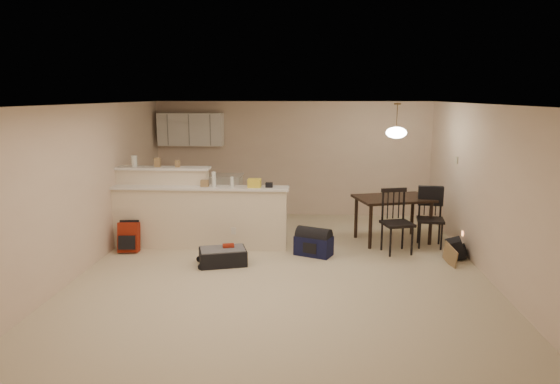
# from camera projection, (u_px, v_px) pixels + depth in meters

# --- Properties ---
(room) EXTENTS (7.00, 7.02, 2.50)m
(room) POSITION_uv_depth(u_px,v_px,m) (284.00, 188.00, 7.53)
(room) COLOR beige
(room) RESTS_ON ground
(breakfast_bar) EXTENTS (3.08, 0.58, 1.39)m
(breakfast_bar) POSITION_uv_depth(u_px,v_px,m) (187.00, 213.00, 8.72)
(breakfast_bar) COLOR beige
(breakfast_bar) RESTS_ON ground
(upper_cabinets) EXTENTS (1.40, 0.34, 0.70)m
(upper_cabinets) POSITION_uv_depth(u_px,v_px,m) (191.00, 129.00, 10.79)
(upper_cabinets) COLOR white
(upper_cabinets) RESTS_ON room
(kitchen_counter) EXTENTS (1.80, 0.60, 0.90)m
(kitchen_counter) POSITION_uv_depth(u_px,v_px,m) (201.00, 196.00, 10.93)
(kitchen_counter) COLOR white
(kitchen_counter) RESTS_ON ground
(thermostat) EXTENTS (0.02, 0.12, 0.12)m
(thermostat) POSITION_uv_depth(u_px,v_px,m) (457.00, 160.00, 8.82)
(thermostat) COLOR beige
(thermostat) RESTS_ON room
(jar) EXTENTS (0.10, 0.10, 0.20)m
(jar) POSITION_uv_depth(u_px,v_px,m) (134.00, 161.00, 8.75)
(jar) COLOR silver
(jar) RESTS_ON breakfast_bar
(cereal_box) EXTENTS (0.10, 0.07, 0.16)m
(cereal_box) POSITION_uv_depth(u_px,v_px,m) (157.00, 162.00, 8.73)
(cereal_box) COLOR #97784E
(cereal_box) RESTS_ON breakfast_bar
(small_box) EXTENTS (0.08, 0.06, 0.12)m
(small_box) POSITION_uv_depth(u_px,v_px,m) (178.00, 164.00, 8.71)
(small_box) COLOR #97784E
(small_box) RESTS_ON breakfast_bar
(bottle_a) EXTENTS (0.07, 0.07, 0.26)m
(bottle_a) POSITION_uv_depth(u_px,v_px,m) (214.00, 179.00, 8.49)
(bottle_a) COLOR silver
(bottle_a) RESTS_ON breakfast_bar
(bottle_b) EXTENTS (0.06, 0.06, 0.18)m
(bottle_b) POSITION_uv_depth(u_px,v_px,m) (232.00, 182.00, 8.48)
(bottle_b) COLOR silver
(bottle_b) RESTS_ON breakfast_bar
(bag_lump) EXTENTS (0.22, 0.18, 0.14)m
(bag_lump) POSITION_uv_depth(u_px,v_px,m) (254.00, 183.00, 8.46)
(bag_lump) COLOR #97784E
(bag_lump) RESTS_ON breakfast_bar
(pouch) EXTENTS (0.12, 0.10, 0.08)m
(pouch) POSITION_uv_depth(u_px,v_px,m) (269.00, 185.00, 8.45)
(pouch) COLOR #97784E
(pouch) RESTS_ON breakfast_bar
(extra_item_x) EXTENTS (0.13, 0.10, 0.11)m
(extra_item_x) POSITION_uv_depth(u_px,v_px,m) (205.00, 183.00, 8.52)
(extra_item_x) COLOR #97784E
(extra_item_x) RESTS_ON breakfast_bar
(dining_table) EXTENTS (1.50, 1.19, 0.82)m
(dining_table) POSITION_uv_depth(u_px,v_px,m) (393.00, 203.00, 9.00)
(dining_table) COLOR black
(dining_table) RESTS_ON ground
(pendant_lamp) EXTENTS (0.36, 0.36, 0.62)m
(pendant_lamp) POSITION_uv_depth(u_px,v_px,m) (396.00, 132.00, 8.76)
(pendant_lamp) COLOR brown
(pendant_lamp) RESTS_ON room
(dining_chair_near) EXTENTS (0.57, 0.56, 1.08)m
(dining_chair_near) POSITION_uv_depth(u_px,v_px,m) (397.00, 222.00, 8.36)
(dining_chair_near) COLOR black
(dining_chair_near) RESTS_ON ground
(dining_chair_far) EXTENTS (0.50, 0.49, 1.03)m
(dining_chair_far) POSITION_uv_depth(u_px,v_px,m) (430.00, 218.00, 8.72)
(dining_chair_far) COLOR black
(dining_chair_far) RESTS_ON ground
(suitcase) EXTENTS (0.82, 0.65, 0.24)m
(suitcase) POSITION_uv_depth(u_px,v_px,m) (223.00, 257.00, 7.86)
(suitcase) COLOR black
(suitcase) RESTS_ON ground
(red_backpack) EXTENTS (0.35, 0.24, 0.51)m
(red_backpack) POSITION_uv_depth(u_px,v_px,m) (129.00, 237.00, 8.48)
(red_backpack) COLOR maroon
(red_backpack) RESTS_ON ground
(navy_duffel) EXTENTS (0.68, 0.54, 0.32)m
(navy_duffel) POSITION_uv_depth(u_px,v_px,m) (314.00, 246.00, 8.31)
(navy_duffel) COLOR #111335
(navy_duffel) RESTS_ON ground
(black_daypack) EXTENTS (0.30, 0.38, 0.30)m
(black_daypack) POSITION_uv_depth(u_px,v_px,m) (455.00, 249.00, 8.17)
(black_daypack) COLOR black
(black_daypack) RESTS_ON ground
(cardboard_sheet) EXTENTS (0.11, 0.40, 0.31)m
(cardboard_sheet) POSITION_uv_depth(u_px,v_px,m) (450.00, 255.00, 7.82)
(cardboard_sheet) COLOR #97784E
(cardboard_sheet) RESTS_ON ground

